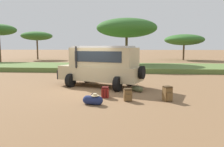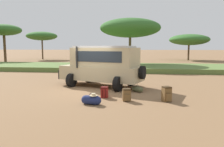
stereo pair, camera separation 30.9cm
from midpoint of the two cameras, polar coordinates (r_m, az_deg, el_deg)
ground_plane at (r=12.19m, az=-5.61°, el=-4.34°), size 320.00×320.00×0.00m
grass_bank at (r=23.24m, az=0.50°, el=1.65°), size 120.00×7.00×0.44m
safari_vehicle at (r=13.14m, az=-1.70°, el=2.22°), size 5.44×3.66×2.44m
backpack_beside_front_wheel at (r=10.34m, az=-1.11°, el=-4.93°), size 0.33×0.42×0.52m
backpack_cluster_center at (r=9.72m, az=4.76°, el=-5.62°), size 0.40×0.42×0.55m
backpack_near_rear_wheel at (r=9.94m, az=14.96°, el=-5.23°), size 0.44×0.48×0.66m
duffel_bag_low_black_case at (r=9.17m, az=-4.45°, el=-6.89°), size 0.86×0.46×0.47m
duffel_bag_soft_canvas at (r=11.74m, az=7.39°, el=-4.08°), size 0.61×0.60×0.39m
acacia_tree_left_mid at (r=36.96m, az=-26.23°, el=10.13°), size 5.11×5.30×5.73m
acacia_tree_centre_back at (r=43.88m, az=-17.65°, el=9.29°), size 5.69×6.02×5.22m
acacia_tree_right_mid at (r=26.53m, az=5.10°, el=11.75°), size 7.20×6.27×5.74m
acacia_tree_far_right at (r=41.51m, az=19.69°, el=8.30°), size 6.94×7.50×4.60m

